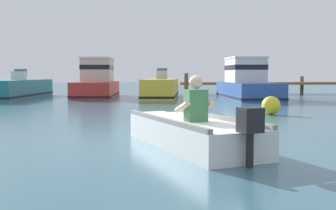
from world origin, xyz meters
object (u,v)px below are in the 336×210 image
(moored_boat_red, at_px, (97,83))
(moored_boat_blue, at_px, (247,84))
(moored_boat_teal, at_px, (16,89))
(moored_boat_yellow, at_px, (161,89))
(mooring_buoy, at_px, (271,105))
(rowboat_with_person, at_px, (190,131))

(moored_boat_red, relative_size, moored_boat_blue, 0.93)
(moored_boat_teal, bearing_deg, moored_boat_red, 4.87)
(moored_boat_yellow, bearing_deg, moored_boat_teal, 175.67)
(moored_boat_blue, bearing_deg, moored_boat_teal, 171.45)
(moored_boat_teal, height_order, mooring_buoy, moored_boat_teal)
(moored_boat_teal, relative_size, moored_boat_blue, 1.20)
(rowboat_with_person, xyz_separation_m, moored_boat_red, (-3.11, 15.18, 0.54))
(rowboat_with_person, distance_m, moored_boat_red, 15.51)
(mooring_buoy, bearing_deg, rowboat_with_person, -121.30)
(rowboat_with_person, relative_size, moored_boat_yellow, 0.60)
(moored_boat_teal, distance_m, moored_boat_red, 4.20)
(moored_boat_yellow, bearing_deg, rowboat_with_person, -91.27)
(moored_boat_teal, distance_m, mooring_buoy, 14.22)
(moored_boat_red, distance_m, moored_boat_yellow, 3.57)
(moored_boat_teal, distance_m, moored_boat_blue, 11.96)
(moored_boat_yellow, height_order, mooring_buoy, moored_boat_yellow)
(moored_boat_red, bearing_deg, mooring_buoy, -58.12)
(moored_boat_red, height_order, mooring_buoy, moored_boat_red)
(moored_boat_teal, xyz_separation_m, moored_boat_yellow, (7.61, -0.58, 0.02))
(moored_boat_yellow, relative_size, moored_boat_blue, 1.07)
(rowboat_with_person, relative_size, mooring_buoy, 6.51)
(rowboat_with_person, xyz_separation_m, moored_boat_blue, (4.53, 13.05, 0.52))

